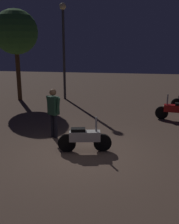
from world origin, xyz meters
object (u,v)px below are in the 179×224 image
(motorcycle_red_parked_left, at_px, (175,110))
(streetlamp_near, at_px, (64,40))
(motorcycle_white_foreground, at_px, (85,138))
(person_rider_beside, at_px, (53,109))

(motorcycle_red_parked_left, bearing_deg, streetlamp_near, -22.96)
(motorcycle_white_foreground, height_order, motorcycle_red_parked_left, same)
(motorcycle_red_parked_left, xyz_separation_m, streetlamp_near, (-5.66, 3.44, 2.87))
(person_rider_beside, bearing_deg, streetlamp_near, -138.91)
(person_rider_beside, distance_m, streetlamp_near, 6.75)
(streetlamp_near, bearing_deg, motorcycle_red_parked_left, -31.30)
(motorcycle_white_foreground, bearing_deg, streetlamp_near, 97.91)
(motorcycle_red_parked_left, distance_m, streetlamp_near, 7.22)
(person_rider_beside, bearing_deg, motorcycle_red_parked_left, 152.76)
(motorcycle_white_foreground, bearing_deg, motorcycle_red_parked_left, 39.55)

